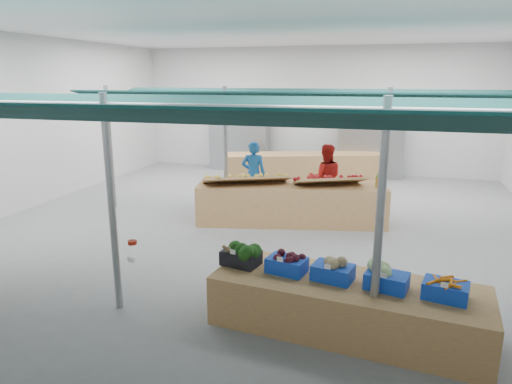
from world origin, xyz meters
The scene contains 21 objects.
floor centered at (0.00, 0.00, 0.00)m, with size 13.00×13.00×0.00m, color slate.
hall centered at (0.00, 1.44, 2.65)m, with size 13.00×13.00×13.00m.
pole_grid centered at (0.75, -1.75, 1.81)m, with size 10.00×4.60×3.00m.
awnings centered at (0.75, -1.75, 2.78)m, with size 9.50×7.08×0.30m.
back_shelving_left centered at (-2.50, 6.00, 1.00)m, with size 2.00×0.50×2.00m, color #B23F33.
back_shelving_right centered at (2.00, 6.00, 1.00)m, with size 2.00×0.50×2.00m, color #B23F33.
veg_counter centered at (2.16, -3.71, 0.33)m, with size 3.43×1.14×0.67m, color #936140.
fruit_counter centered at (0.54, 0.48, 0.44)m, with size 4.14×0.99×0.89m, color #936140.
far_counter centered at (0.03, 4.75, 0.44)m, with size 4.91×0.98×0.88m, color #936140.
vendor_left centered at (-0.66, 1.58, 0.83)m, with size 0.60×0.40×1.66m, color #18569C.
vendor_right centered at (1.14, 1.58, 0.83)m, with size 0.80×0.63×1.66m, color #A81814.
crate_broccoli centered at (0.69, -3.55, 0.83)m, with size 0.56×0.45×0.35m.
crate_beets centered at (1.35, -3.62, 0.80)m, with size 0.56×0.45×0.29m.
crate_celeriac centered at (1.97, -3.69, 0.81)m, with size 0.56×0.45×0.31m.
crate_cabbage centered at (2.63, -3.76, 0.83)m, with size 0.56×0.45×0.35m.
crate_carrots centered at (3.29, -3.83, 0.78)m, with size 0.56×0.45×0.29m.
sparrow centered at (0.52, -3.65, 0.92)m, with size 0.12×0.09×0.11m.
pole_ribbon centered at (-0.58, -4.23, 1.08)m, with size 0.12×0.12×0.28m.
apple_heap_yellow centered at (-0.40, 0.18, 1.05)m, with size 2.02×1.43×0.27m.
apple_heap_red centered at (1.38, 0.57, 1.05)m, with size 1.66×1.26×0.27m.
pineapple centered at (2.39, 0.79, 1.07)m, with size 0.14×0.14×0.39m.
Camera 1 is at (2.53, -9.14, 3.19)m, focal length 32.00 mm.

